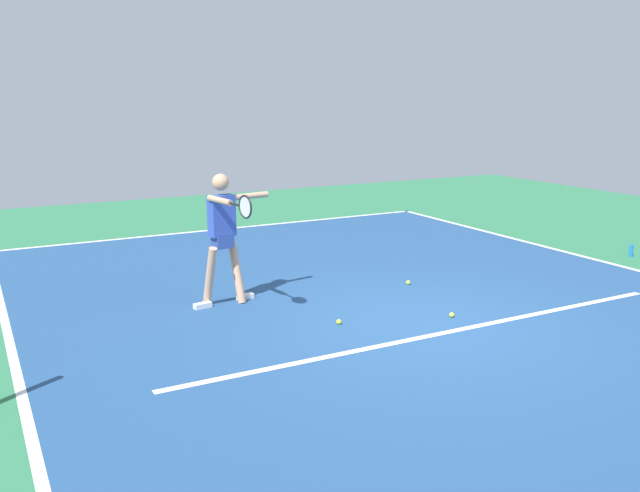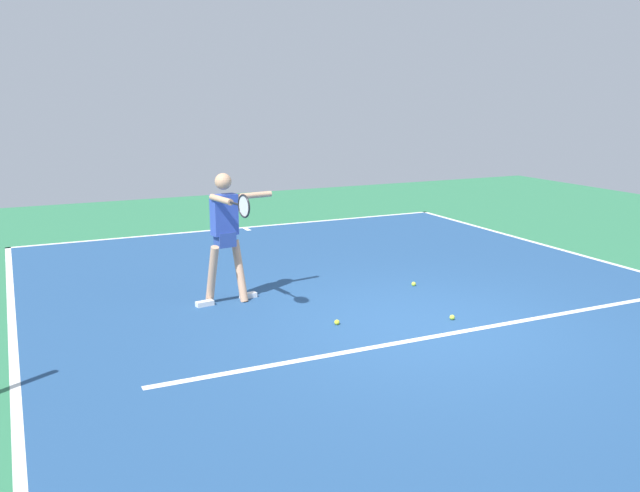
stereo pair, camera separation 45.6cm
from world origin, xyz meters
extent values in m
plane|color=#2D754C|center=(0.00, 0.00, 0.00)|extent=(23.86, 23.86, 0.00)
cube|color=navy|center=(0.00, 0.00, 0.00)|extent=(9.35, 13.93, 0.00)
cube|color=white|center=(0.00, -6.91, 0.00)|extent=(9.35, 0.10, 0.01)
cube|color=white|center=(4.62, 0.00, 0.00)|extent=(0.10, 13.93, 0.01)
cube|color=white|center=(0.00, 0.39, 0.00)|extent=(7.01, 0.10, 0.01)
cube|color=white|center=(0.00, -6.71, 0.00)|extent=(0.10, 0.30, 0.01)
cylinder|color=tan|center=(1.71, -2.00, 0.41)|extent=(0.16, 0.36, 0.86)
cube|color=white|center=(1.59, -2.01, 0.04)|extent=(0.25, 0.14, 0.07)
cylinder|color=tan|center=(2.12, -1.93, 0.41)|extent=(0.16, 0.36, 0.86)
cube|color=white|center=(2.25, -1.91, 0.04)|extent=(0.25, 0.14, 0.07)
cube|color=#2D4799|center=(1.92, -1.96, 0.89)|extent=(0.28, 0.24, 0.20)
cube|color=#334CB2|center=(1.92, -1.96, 1.22)|extent=(0.36, 0.23, 0.55)
sphere|color=tan|center=(1.92, -1.96, 1.67)|extent=(0.22, 0.22, 0.22)
cylinder|color=tan|center=(1.48, -2.03, 1.45)|extent=(0.56, 0.16, 0.08)
cylinder|color=tan|center=(2.04, -1.67, 1.48)|extent=(0.16, 0.56, 0.08)
cylinder|color=black|center=(1.98, -1.28, 1.48)|extent=(0.06, 0.22, 0.03)
torus|color=black|center=(1.95, -1.04, 1.48)|extent=(0.07, 0.29, 0.29)
cylinder|color=silver|center=(1.95, -1.04, 1.48)|extent=(0.04, 0.25, 0.25)
sphere|color=#C6E53D|center=(-0.45, -0.03, 0.03)|extent=(0.07, 0.07, 0.07)
sphere|color=yellow|center=(0.96, -0.48, 0.03)|extent=(0.07, 0.07, 0.07)
sphere|color=#C6E53D|center=(-0.84, -1.54, 0.03)|extent=(0.07, 0.07, 0.07)
cylinder|color=blue|center=(-5.36, -1.16, 0.11)|extent=(0.07, 0.07, 0.22)
camera|label=1|loc=(4.90, 6.39, 2.79)|focal=37.65mm
camera|label=2|loc=(4.49, 6.60, 2.79)|focal=37.65mm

